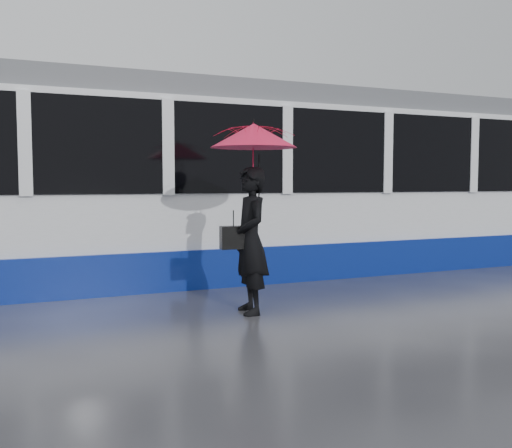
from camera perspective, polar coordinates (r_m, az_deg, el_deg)
name	(u,v)px	position (r m, az deg, el deg)	size (l,w,h in m)	color
ground	(284,300)	(8.17, 2.85, -7.62)	(90.00, 90.00, 0.00)	#2A292E
rails	(224,274)	(10.43, -3.24, -4.99)	(34.00, 1.51, 0.02)	#3F3D38
tram	(179,184)	(10.05, -7.76, 3.95)	(26.00, 2.56, 3.35)	white
woman	(250,241)	(7.23, -0.58, -1.66)	(0.68, 0.45, 1.87)	black
umbrella	(254,153)	(7.23, -0.22, 7.16)	(1.19, 1.19, 1.26)	#FF1575
handbag	(233,238)	(7.17, -2.27, -1.36)	(0.34, 0.17, 0.47)	black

